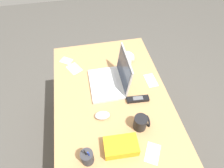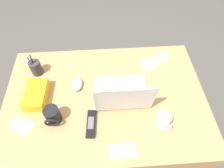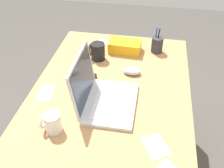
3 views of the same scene
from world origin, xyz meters
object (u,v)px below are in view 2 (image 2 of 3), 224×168
object	(u,v)px
coffee_mug_white	(53,116)
snack_bag	(37,95)
cordless_phone	(92,124)
computer_mouse	(78,84)
laptop	(123,94)
pen_holder	(37,68)
coffee_mug_tall	(164,121)

from	to	relation	value
coffee_mug_white	snack_bag	size ratio (longest dim) A/B	0.53
coffee_mug_white	cordless_phone	distance (m)	0.21
cordless_phone	computer_mouse	bearing A→B (deg)	-72.37
laptop	pen_holder	distance (m)	0.57
cordless_phone	snack_bag	distance (m)	0.37
laptop	computer_mouse	xyz separation A→B (m)	(0.26, -0.11, -0.03)
laptop	coffee_mug_tall	distance (m)	0.26
coffee_mug_tall	snack_bag	xyz separation A→B (m)	(0.69, -0.22, -0.01)
laptop	coffee_mug_tall	size ratio (longest dim) A/B	3.52
computer_mouse	coffee_mug_tall	bearing A→B (deg)	152.34
coffee_mug_tall	pen_holder	world-z (taller)	pen_holder
computer_mouse	cordless_phone	size ratio (longest dim) A/B	0.62
laptop	coffee_mug_white	world-z (taller)	laptop
snack_bag	cordless_phone	bearing A→B (deg)	148.40
pen_holder	snack_bag	distance (m)	0.20
computer_mouse	snack_bag	size ratio (longest dim) A/B	0.51
laptop	computer_mouse	world-z (taller)	laptop
computer_mouse	coffee_mug_white	distance (m)	0.25
laptop	snack_bag	xyz separation A→B (m)	(0.49, -0.04, -0.02)
laptop	coffee_mug_white	bearing A→B (deg)	15.69
computer_mouse	pen_holder	bearing A→B (deg)	-21.50
computer_mouse	cordless_phone	distance (m)	0.27
coffee_mug_white	pen_holder	bearing A→B (deg)	-67.44
coffee_mug_tall	cordless_phone	distance (m)	0.38
coffee_mug_white	computer_mouse	bearing A→B (deg)	-117.74
laptop	computer_mouse	bearing A→B (deg)	-23.10
coffee_mug_tall	pen_holder	bearing A→B (deg)	-29.70
computer_mouse	pen_holder	size ratio (longest dim) A/B	0.62
computer_mouse	coffee_mug_white	xyz separation A→B (m)	(0.11, 0.22, 0.03)
cordless_phone	snack_bag	size ratio (longest dim) A/B	0.82
pen_holder	snack_bag	world-z (taller)	pen_holder
coffee_mug_white	snack_bag	distance (m)	0.19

